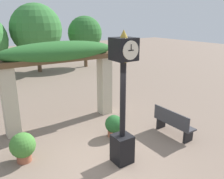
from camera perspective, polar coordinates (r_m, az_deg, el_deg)
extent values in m
plane|color=#7F6B5B|center=(6.84, -1.47, -16.73)|extent=(60.00, 60.00, 0.00)
cube|color=black|center=(6.61, 2.46, -14.02)|extent=(0.49, 0.49, 0.79)
cylinder|color=black|center=(6.01, 2.62, -2.65)|extent=(0.15, 0.15, 1.98)
cylinder|color=gold|center=(5.75, 2.76, 6.86)|extent=(0.24, 0.24, 0.04)
cube|color=black|center=(5.71, 2.80, 9.71)|extent=(0.54, 0.54, 0.54)
cylinder|color=beige|center=(5.48, 4.53, 9.38)|extent=(0.44, 0.02, 0.44)
cylinder|color=beige|center=(5.93, 1.20, 10.01)|extent=(0.44, 0.02, 0.44)
cube|color=black|center=(5.47, 4.62, 9.37)|extent=(0.15, 0.01, 0.02)
cube|color=black|center=(5.47, 4.64, 10.05)|extent=(0.02, 0.01, 0.14)
cone|color=gold|center=(5.67, 2.85, 13.32)|extent=(0.19, 0.19, 0.18)
cube|color=#BCB299|center=(8.33, -23.38, -2.90)|extent=(0.45, 0.45, 2.32)
cube|color=#BCB299|center=(9.53, -1.80, 0.95)|extent=(0.45, 0.45, 2.32)
cube|color=brown|center=(8.27, -11.79, 6.98)|extent=(4.64, 0.15, 0.17)
cube|color=brown|center=(8.41, -12.18, 7.12)|extent=(4.64, 0.15, 0.17)
cube|color=brown|center=(8.54, -12.55, 7.25)|extent=(4.64, 0.15, 0.17)
cube|color=brown|center=(8.68, -12.91, 7.38)|extent=(4.64, 0.15, 0.17)
ellipsoid|color=#2D6B2D|center=(8.44, -12.48, 8.94)|extent=(4.09, 1.05, 0.70)
cylinder|color=#9E563D|center=(8.01, 0.46, -10.41)|extent=(0.41, 0.41, 0.22)
sphere|color=#235B28|center=(7.86, 0.47, -8.27)|extent=(0.59, 0.59, 0.59)
cylinder|color=#9E563D|center=(7.18, -20.37, -15.03)|extent=(0.39, 0.39, 0.23)
sphere|color=#427F33|center=(6.99, -20.69, -12.42)|extent=(0.69, 0.69, 0.69)
cube|color=#38383D|center=(8.25, 14.75, -7.79)|extent=(0.42, 1.49, 0.05)
cube|color=#38383D|center=(8.02, 13.96, -6.52)|extent=(0.04, 1.49, 0.45)
cube|color=black|center=(8.00, 17.83, -10.62)|extent=(0.38, 0.08, 0.39)
cube|color=black|center=(8.70, 11.72, -7.81)|extent=(0.38, 0.08, 0.39)
cylinder|color=brown|center=(17.85, -17.16, 6.86)|extent=(0.28, 0.28, 1.74)
sphere|color=#387A38|center=(17.63, -17.76, 13.59)|extent=(3.52, 3.52, 3.52)
cylinder|color=brown|center=(19.05, -6.36, 8.03)|extent=(0.28, 0.28, 1.69)
sphere|color=#2D6B2D|center=(18.86, -6.54, 13.31)|extent=(2.61, 2.61, 2.61)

